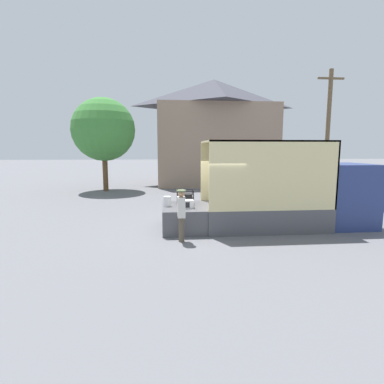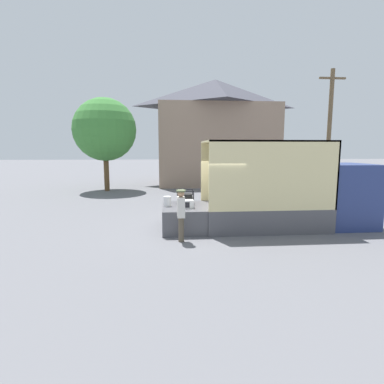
{
  "view_description": "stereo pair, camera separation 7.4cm",
  "coord_description": "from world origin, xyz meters",
  "px_view_note": "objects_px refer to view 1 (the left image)",
  "views": [
    {
      "loc": [
        -1.46,
        -10.94,
        2.96
      ],
      "look_at": [
        -0.48,
        -0.2,
        1.43
      ],
      "focal_mm": 28.0,
      "sensor_mm": 36.0,
      "label": 1
    },
    {
      "loc": [
        -1.39,
        -10.95,
        2.96
      ],
      "look_at": [
        -0.48,
        -0.2,
        1.43
      ],
      "focal_mm": 28.0,
      "sensor_mm": 36.0,
      "label": 2
    }
  ],
  "objects_px": {
    "orange_bucket": "(167,201)",
    "street_tree": "(104,130)",
    "worker_person": "(181,210)",
    "microwave": "(186,204)",
    "utility_pole": "(328,130)",
    "box_truck": "(300,201)",
    "portable_generator": "(186,199)"
  },
  "relations": [
    {
      "from": "orange_bucket",
      "to": "street_tree",
      "type": "relative_size",
      "value": 0.06
    },
    {
      "from": "microwave",
      "to": "street_tree",
      "type": "distance_m",
      "value": 12.83
    },
    {
      "from": "worker_person",
      "to": "box_truck",
      "type": "bearing_deg",
      "value": 18.44
    },
    {
      "from": "box_truck",
      "to": "orange_bucket",
      "type": "xyz_separation_m",
      "value": [
        -5.12,
        -0.01,
        0.06
      ]
    },
    {
      "from": "box_truck",
      "to": "orange_bucket",
      "type": "bearing_deg",
      "value": -179.85
    },
    {
      "from": "orange_bucket",
      "to": "utility_pole",
      "type": "height_order",
      "value": "utility_pole"
    },
    {
      "from": "worker_person",
      "to": "street_tree",
      "type": "height_order",
      "value": "street_tree"
    },
    {
      "from": "microwave",
      "to": "worker_person",
      "type": "height_order",
      "value": "worker_person"
    },
    {
      "from": "portable_generator",
      "to": "utility_pole",
      "type": "xyz_separation_m",
      "value": [
        10.28,
        8.39,
        3.2
      ]
    },
    {
      "from": "microwave",
      "to": "orange_bucket",
      "type": "distance_m",
      "value": 0.76
    },
    {
      "from": "box_truck",
      "to": "orange_bucket",
      "type": "relative_size",
      "value": 17.17
    },
    {
      "from": "portable_generator",
      "to": "orange_bucket",
      "type": "height_order",
      "value": "portable_generator"
    },
    {
      "from": "box_truck",
      "to": "worker_person",
      "type": "height_order",
      "value": "box_truck"
    },
    {
      "from": "orange_bucket",
      "to": "portable_generator",
      "type": "bearing_deg",
      "value": 32.46
    },
    {
      "from": "worker_person",
      "to": "orange_bucket",
      "type": "bearing_deg",
      "value": 105.74
    },
    {
      "from": "box_truck",
      "to": "worker_person",
      "type": "relative_size",
      "value": 3.77
    },
    {
      "from": "utility_pole",
      "to": "street_tree",
      "type": "height_order",
      "value": "utility_pole"
    },
    {
      "from": "microwave",
      "to": "street_tree",
      "type": "height_order",
      "value": "street_tree"
    },
    {
      "from": "worker_person",
      "to": "street_tree",
      "type": "relative_size",
      "value": 0.26
    },
    {
      "from": "microwave",
      "to": "worker_person",
      "type": "relative_size",
      "value": 0.33
    },
    {
      "from": "portable_generator",
      "to": "worker_person",
      "type": "relative_size",
      "value": 0.37
    },
    {
      "from": "worker_person",
      "to": "portable_generator",
      "type": "bearing_deg",
      "value": 81.95
    },
    {
      "from": "portable_generator",
      "to": "street_tree",
      "type": "xyz_separation_m",
      "value": [
        -5.05,
        10.52,
        3.26
      ]
    },
    {
      "from": "microwave",
      "to": "portable_generator",
      "type": "distance_m",
      "value": 0.83
    },
    {
      "from": "orange_bucket",
      "to": "worker_person",
      "type": "distance_m",
      "value": 1.61
    },
    {
      "from": "portable_generator",
      "to": "utility_pole",
      "type": "height_order",
      "value": "utility_pole"
    },
    {
      "from": "box_truck",
      "to": "portable_generator",
      "type": "relative_size",
      "value": 10.1
    },
    {
      "from": "box_truck",
      "to": "street_tree",
      "type": "distance_m",
      "value": 14.85
    },
    {
      "from": "box_truck",
      "to": "orange_bucket",
      "type": "distance_m",
      "value": 5.12
    },
    {
      "from": "street_tree",
      "to": "worker_person",
      "type": "bearing_deg",
      "value": -69.19
    },
    {
      "from": "microwave",
      "to": "street_tree",
      "type": "relative_size",
      "value": 0.09
    },
    {
      "from": "portable_generator",
      "to": "utility_pole",
      "type": "relative_size",
      "value": 0.08
    }
  ]
}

